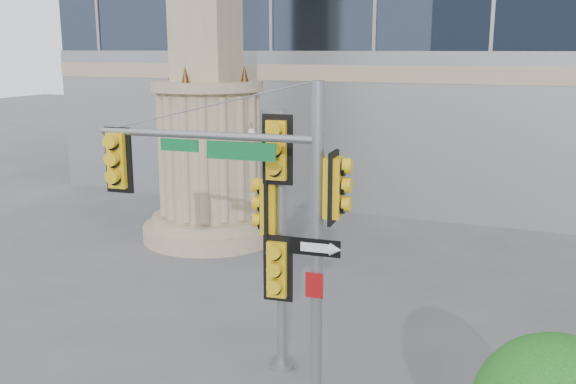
% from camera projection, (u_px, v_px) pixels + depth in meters
% --- Properties ---
extents(monument, '(4.40, 4.40, 16.60)m').
position_uv_depth(monument, '(207.00, 67.00, 19.94)').
color(monument, tan).
rests_on(monument, ground).
extents(main_signal_pole, '(4.36, 0.71, 5.61)m').
position_uv_depth(main_signal_pole, '(259.00, 209.00, 10.69)').
color(main_signal_pole, slate).
rests_on(main_signal_pole, ground).
extents(secondary_signal_pole, '(0.90, 0.66, 5.04)m').
position_uv_depth(secondary_signal_pole, '(277.00, 223.00, 11.79)').
color(secondary_signal_pole, slate).
rests_on(secondary_signal_pole, ground).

